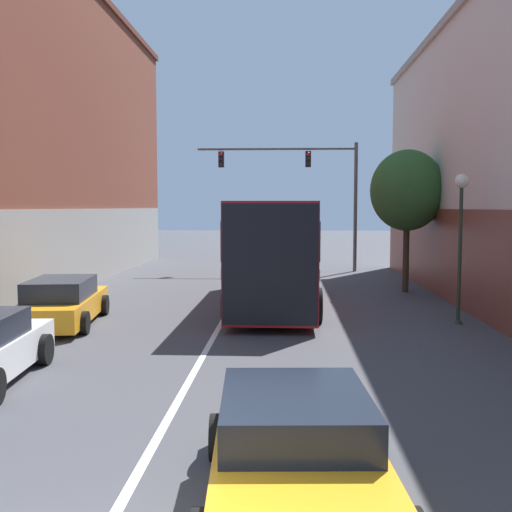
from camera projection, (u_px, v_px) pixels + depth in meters
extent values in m
cube|color=silver|center=(231.00, 306.00, 19.72)|extent=(0.14, 42.33, 0.01)
cube|color=#9E998E|center=(79.00, 249.00, 24.15)|extent=(0.24, 29.07, 3.20)
cube|color=brown|center=(468.00, 260.00, 18.81)|extent=(0.24, 26.84, 3.20)
cube|color=maroon|center=(275.00, 250.00, 19.99)|extent=(2.50, 10.09, 3.20)
cube|color=black|center=(275.00, 233.00, 19.94)|extent=(2.55, 9.89, 1.02)
cube|color=beige|center=(275.00, 258.00, 20.01)|extent=(2.54, 9.99, 0.32)
cube|color=black|center=(270.00, 265.00, 14.99)|extent=(2.42, 0.07, 3.07)
cylinder|color=black|center=(244.00, 278.00, 23.27)|extent=(0.30, 1.00, 1.00)
cylinder|color=black|center=(309.00, 279.00, 23.14)|extent=(0.30, 1.00, 1.00)
cylinder|color=black|center=(228.00, 304.00, 17.05)|extent=(0.30, 1.00, 1.00)
cylinder|color=black|center=(317.00, 305.00, 16.92)|extent=(0.30, 1.00, 1.00)
cube|color=orange|center=(296.00, 466.00, 6.50)|extent=(1.99, 4.03, 0.59)
cube|color=black|center=(295.00, 412.00, 6.69)|extent=(1.74, 2.14, 0.45)
cylinder|color=black|center=(218.00, 437.00, 7.72)|extent=(0.25, 0.62, 0.60)
cylinder|color=black|center=(360.00, 437.00, 7.73)|extent=(0.25, 0.62, 0.60)
cylinder|color=black|center=(44.00, 349.00, 12.41)|extent=(0.27, 0.66, 0.64)
cube|color=orange|center=(63.00, 308.00, 16.69)|extent=(2.21, 4.76, 0.61)
cube|color=black|center=(60.00, 288.00, 16.42)|extent=(1.82, 2.56, 0.53)
cylinder|color=black|center=(46.00, 306.00, 18.06)|extent=(0.29, 0.63, 0.61)
cylinder|color=black|center=(104.00, 305.00, 18.18)|extent=(0.29, 0.63, 0.61)
cylinder|color=black|center=(14.00, 324.00, 15.23)|extent=(0.29, 0.63, 0.61)
cylinder|color=black|center=(84.00, 323.00, 15.35)|extent=(0.29, 0.63, 0.61)
cylinder|color=#514C47|center=(355.00, 207.00, 30.31)|extent=(0.18, 0.18, 6.51)
cylinder|color=#514C47|center=(276.00, 149.00, 30.27)|extent=(8.03, 0.12, 0.12)
cube|color=black|center=(308.00, 159.00, 30.23)|extent=(0.28, 0.24, 0.80)
sphere|color=red|center=(308.00, 154.00, 30.06)|extent=(0.18, 0.18, 0.18)
sphere|color=black|center=(308.00, 159.00, 30.08)|extent=(0.18, 0.18, 0.18)
sphere|color=black|center=(308.00, 164.00, 30.10)|extent=(0.18, 0.18, 0.18)
cube|color=black|center=(221.00, 159.00, 30.45)|extent=(0.28, 0.24, 0.80)
sphere|color=red|center=(221.00, 154.00, 30.28)|extent=(0.18, 0.18, 0.18)
sphere|color=black|center=(221.00, 159.00, 30.30)|extent=(0.18, 0.18, 0.18)
sphere|color=black|center=(221.00, 164.00, 30.32)|extent=(0.18, 0.18, 0.18)
cone|color=#233323|center=(458.00, 320.00, 16.77)|extent=(0.26, 0.26, 0.20)
cylinder|color=#233323|center=(460.00, 256.00, 16.62)|extent=(0.10, 0.10, 3.85)
sphere|color=#EFE5CC|center=(462.00, 181.00, 16.45)|extent=(0.40, 0.40, 0.40)
cylinder|color=#3D2D1E|center=(406.00, 257.00, 22.99)|extent=(0.24, 0.24, 2.71)
ellipsoid|color=#2D5B28|center=(407.00, 190.00, 22.79)|extent=(2.81, 2.53, 3.09)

